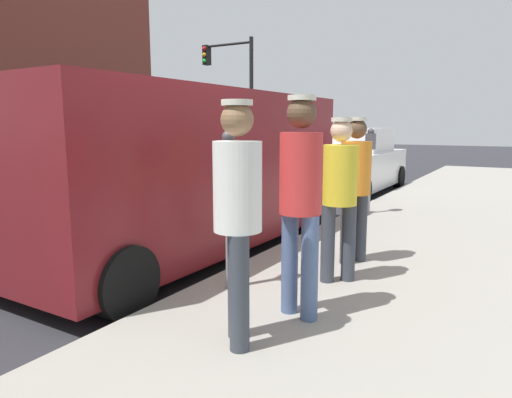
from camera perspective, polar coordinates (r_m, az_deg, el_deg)
The scene contains 11 objects.
ground_plane at distance 5.43m, azimuth -15.86°, elevation -9.71°, with size 80.00×80.00×0.00m, color #2D2D33.
sidewalk_slab at distance 3.89m, azimuth 24.64°, elevation -16.75°, with size 5.00×32.00×0.15m, color #9E998E.
parking_meter_near at distance 4.37m, azimuth -3.40°, elevation 2.01°, with size 0.14×0.18×1.52m.
parking_meter_far at distance 8.47m, azimuth 13.87°, elevation 5.17°, with size 0.14×0.18×1.52m.
pedestrian_in_orange at distance 5.35m, azimuth 12.15°, elevation 2.19°, with size 0.34×0.34×1.66m.
pedestrian_in_red at distance 3.71m, azimuth 5.51°, elevation 0.86°, with size 0.35×0.34×1.80m.
pedestrian_in_yellow at distance 4.64m, azimuth 10.28°, elevation 1.12°, with size 0.34×0.34×1.64m.
pedestrian_in_white at distance 3.22m, azimuth -2.27°, elevation -1.08°, with size 0.34×0.34×1.74m.
parked_van at distance 6.26m, azimuth -8.48°, elevation 3.81°, with size 2.19×5.23×2.15m.
parked_sedan_ahead at distance 12.19m, azimuth 11.62°, elevation 4.31°, with size 1.97×4.41×1.65m.
traffic_light_corner at distance 19.64m, azimuth -2.76°, elevation 14.29°, with size 2.48×0.42×5.20m.
Camera 1 is at (3.77, -3.52, 1.71)m, focal length 32.45 mm.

